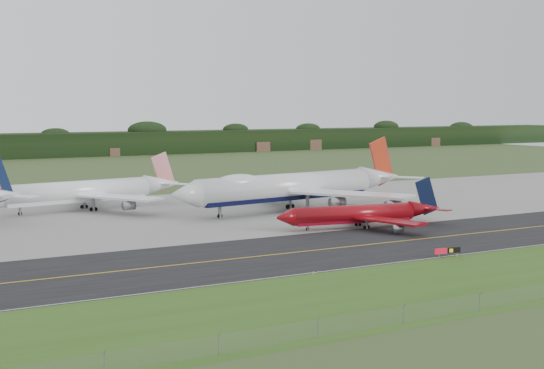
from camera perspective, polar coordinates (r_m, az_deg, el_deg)
The scene contains 13 objects.
ground at distance 147.38m, azimuth 7.44°, elevation -4.15°, with size 600.00×600.00×0.00m, color #3B4F25.
grass_verge at distance 121.37m, azimuth 17.24°, elevation -6.54°, with size 400.00×30.00×0.01m, color #2D5318.
taxiway at distance 144.21m, azimuth 8.37°, elevation -4.38°, with size 400.00×32.00×0.02m, color black.
apron at distance 190.49m, azimuth -1.61°, elevation -1.82°, with size 400.00×78.00×0.01m, color gray.
taxiway_centreline at distance 144.21m, azimuth 8.37°, elevation -4.37°, with size 400.00×0.40×0.00m, color gold.
taxiway_edge_line at distance 132.37m, azimuth 12.42°, elevation -5.37°, with size 400.00×0.25×0.00m, color silver.
horizon_treeline at distance 400.82m, azimuth -16.21°, elevation 2.79°, with size 700.00×25.00×12.00m.
jet_ba_747 at distance 185.75m, azimuth 1.66°, elevation -0.16°, with size 69.77×57.30×17.55m.
jet_red_737 at distance 161.60m, azimuth 6.79°, elevation -2.23°, with size 38.12×30.79×10.30m.
jet_star_tail at distance 192.95m, azimuth -13.72°, elevation -0.52°, with size 51.82×42.96×13.68m.
taxiway_sign at distance 132.38m, azimuth 13.08°, elevation -4.88°, with size 4.98×0.87×1.67m.
edge_marker_left at distance 116.62m, azimuth 3.14°, elevation -6.66°, with size 0.16×0.16×0.50m, color yellow.
edge_marker_center at distance 133.75m, azimuth 13.77°, elevation -5.19°, with size 0.16×0.16×0.50m, color yellow.
Camera 1 is at (-85.43, -117.33, 25.61)m, focal length 50.00 mm.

